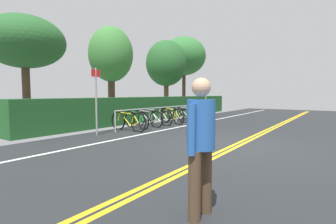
{
  "coord_description": "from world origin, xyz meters",
  "views": [
    {
      "loc": [
        -6.64,
        -2.37,
        1.41
      ],
      "look_at": [
        1.85,
        3.6,
        0.66
      ],
      "focal_mm": 26.85,
      "sensor_mm": 36.0,
      "label": 1
    }
  ],
  "objects_px": {
    "bicycle_0": "(128,121)",
    "tree_mid": "(111,55)",
    "tree_near_left": "(24,43)",
    "bicycle_1": "(136,120)",
    "bicycle_8": "(197,113)",
    "tree_extra": "(184,56)",
    "bicycle_3": "(158,118)",
    "bicycle_4": "(171,116)",
    "bicycle_7": "(191,113)",
    "pedestrian": "(201,139)",
    "bicycle_6": "(186,114)",
    "bicycle_2": "(147,118)",
    "sign_post_far": "(206,95)",
    "bicycle_5": "(175,115)",
    "tree_far_right": "(166,64)",
    "sign_post_near": "(96,95)",
    "bike_rack": "(169,111)"
  },
  "relations": [
    {
      "from": "bicycle_0",
      "to": "tree_mid",
      "type": "relative_size",
      "value": 0.39
    },
    {
      "from": "bicycle_3",
      "to": "tree_extra",
      "type": "height_order",
      "value": "tree_extra"
    },
    {
      "from": "bicycle_4",
      "to": "tree_far_right",
      "type": "distance_m",
      "value": 5.62
    },
    {
      "from": "bicycle_2",
      "to": "sign_post_near",
      "type": "height_order",
      "value": "sign_post_near"
    },
    {
      "from": "bicycle_8",
      "to": "tree_far_right",
      "type": "distance_m",
      "value": 4.17
    },
    {
      "from": "tree_mid",
      "to": "bicycle_7",
      "type": "bearing_deg",
      "value": -42.46
    },
    {
      "from": "sign_post_far",
      "to": "bicycle_0",
      "type": "bearing_deg",
      "value": -179.33
    },
    {
      "from": "pedestrian",
      "to": "bicycle_8",
      "type": "bearing_deg",
      "value": 28.74
    },
    {
      "from": "bicycle_7",
      "to": "tree_extra",
      "type": "xyz_separation_m",
      "value": [
        4.78,
        3.41,
        3.95
      ]
    },
    {
      "from": "bicycle_1",
      "to": "bicycle_4",
      "type": "height_order",
      "value": "bicycle_4"
    },
    {
      "from": "bicycle_1",
      "to": "bicycle_3",
      "type": "distance_m",
      "value": 1.37
    },
    {
      "from": "bicycle_6",
      "to": "tree_mid",
      "type": "relative_size",
      "value": 0.38
    },
    {
      "from": "tree_mid",
      "to": "bicycle_2",
      "type": "bearing_deg",
      "value": -100.21
    },
    {
      "from": "bicycle_2",
      "to": "sign_post_far",
      "type": "distance_m",
      "value": 5.37
    },
    {
      "from": "bicycle_8",
      "to": "pedestrian",
      "type": "xyz_separation_m",
      "value": [
        -10.21,
        -5.6,
        0.58
      ]
    },
    {
      "from": "bicycle_6",
      "to": "bicycle_7",
      "type": "relative_size",
      "value": 1.12
    },
    {
      "from": "bicycle_2",
      "to": "bicycle_7",
      "type": "relative_size",
      "value": 1.11
    },
    {
      "from": "pedestrian",
      "to": "tree_near_left",
      "type": "relative_size",
      "value": 0.36
    },
    {
      "from": "bicycle_8",
      "to": "bicycle_5",
      "type": "bearing_deg",
      "value": 178.94
    },
    {
      "from": "bicycle_2",
      "to": "bicycle_7",
      "type": "height_order",
      "value": "bicycle_2"
    },
    {
      "from": "tree_mid",
      "to": "bike_rack",
      "type": "bearing_deg",
      "value": -72.11
    },
    {
      "from": "bicycle_0",
      "to": "bicycle_4",
      "type": "xyz_separation_m",
      "value": [
        2.89,
        -0.04,
        0.01
      ]
    },
    {
      "from": "pedestrian",
      "to": "tree_mid",
      "type": "relative_size",
      "value": 0.33
    },
    {
      "from": "bicycle_7",
      "to": "tree_far_right",
      "type": "distance_m",
      "value": 4.41
    },
    {
      "from": "tree_extra",
      "to": "bicycle_8",
      "type": "bearing_deg",
      "value": -140.13
    },
    {
      "from": "bicycle_0",
      "to": "bicycle_4",
      "type": "relative_size",
      "value": 1.07
    },
    {
      "from": "bicycle_7",
      "to": "sign_post_far",
      "type": "relative_size",
      "value": 0.74
    },
    {
      "from": "tree_extra",
      "to": "bicycle_3",
      "type": "bearing_deg",
      "value": -156.51
    },
    {
      "from": "bicycle_7",
      "to": "sign_post_near",
      "type": "xyz_separation_m",
      "value": [
        -6.38,
        0.05,
        1.04
      ]
    },
    {
      "from": "bicycle_6",
      "to": "tree_near_left",
      "type": "height_order",
      "value": "tree_near_left"
    },
    {
      "from": "tree_extra",
      "to": "tree_near_left",
      "type": "bearing_deg",
      "value": -178.9
    },
    {
      "from": "bicycle_1",
      "to": "bicycle_3",
      "type": "relative_size",
      "value": 0.99
    },
    {
      "from": "bicycle_5",
      "to": "bicycle_3",
      "type": "bearing_deg",
      "value": -177.9
    },
    {
      "from": "sign_post_near",
      "to": "tree_far_right",
      "type": "distance_m",
      "value": 8.63
    },
    {
      "from": "bicycle_3",
      "to": "bicycle_6",
      "type": "relative_size",
      "value": 0.97
    },
    {
      "from": "tree_near_left",
      "to": "bicycle_1",
      "type": "bearing_deg",
      "value": -47.57
    },
    {
      "from": "bicycle_4",
      "to": "tree_near_left",
      "type": "relative_size",
      "value": 0.4
    },
    {
      "from": "bicycle_3",
      "to": "tree_far_right",
      "type": "relative_size",
      "value": 0.36
    },
    {
      "from": "tree_mid",
      "to": "sign_post_near",
      "type": "bearing_deg",
      "value": -139.05
    },
    {
      "from": "sign_post_near",
      "to": "bicycle_5",
      "type": "bearing_deg",
      "value": 0.59
    },
    {
      "from": "bicycle_8",
      "to": "tree_extra",
      "type": "bearing_deg",
      "value": 39.87
    },
    {
      "from": "bicycle_0",
      "to": "bicycle_4",
      "type": "height_order",
      "value": "bicycle_4"
    },
    {
      "from": "bicycle_4",
      "to": "bicycle_7",
      "type": "bearing_deg",
      "value": 4.37
    },
    {
      "from": "bicycle_8",
      "to": "bicycle_0",
      "type": "bearing_deg",
      "value": -178.17
    },
    {
      "from": "tree_far_right",
      "to": "bicycle_5",
      "type": "bearing_deg",
      "value": -138.15
    },
    {
      "from": "sign_post_far",
      "to": "sign_post_near",
      "type": "bearing_deg",
      "value": 179.29
    },
    {
      "from": "sign_post_far",
      "to": "tree_far_right",
      "type": "relative_size",
      "value": 0.45
    },
    {
      "from": "bicycle_8",
      "to": "bicycle_6",
      "type": "bearing_deg",
      "value": -171.61
    },
    {
      "from": "bicycle_2",
      "to": "bicycle_8",
      "type": "bearing_deg",
      "value": -0.36
    },
    {
      "from": "bicycle_4",
      "to": "bicycle_7",
      "type": "distance_m",
      "value": 2.17
    }
  ]
}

